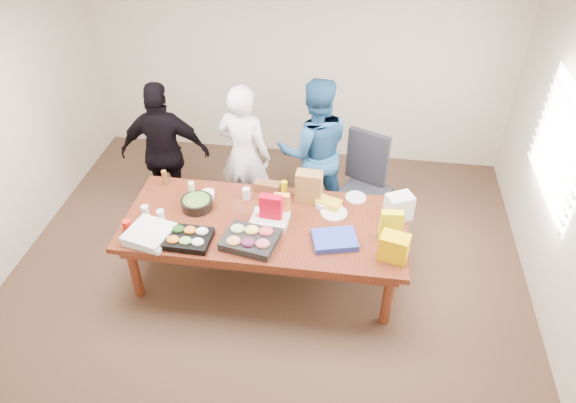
% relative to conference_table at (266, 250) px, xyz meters
% --- Properties ---
extents(floor, '(5.50, 5.00, 0.02)m').
position_rel_conference_table_xyz_m(floor, '(0.00, 0.00, -0.39)').
color(floor, '#47301E').
rests_on(floor, ground).
extents(ceiling, '(5.50, 5.00, 0.02)m').
position_rel_conference_table_xyz_m(ceiling, '(0.00, 0.00, 2.33)').
color(ceiling, white).
rests_on(ceiling, wall_back).
extents(wall_back, '(5.50, 0.04, 2.70)m').
position_rel_conference_table_xyz_m(wall_back, '(0.00, 2.50, 0.98)').
color(wall_back, beige).
rests_on(wall_back, floor).
extents(wall_right, '(0.04, 5.00, 2.70)m').
position_rel_conference_table_xyz_m(wall_right, '(2.75, 0.00, 0.98)').
color(wall_right, beige).
rests_on(wall_right, floor).
extents(window_panel, '(0.03, 1.40, 1.10)m').
position_rel_conference_table_xyz_m(window_panel, '(2.72, 0.60, 1.12)').
color(window_panel, white).
rests_on(window_panel, wall_right).
extents(window_blinds, '(0.04, 1.36, 1.00)m').
position_rel_conference_table_xyz_m(window_blinds, '(2.68, 0.60, 1.12)').
color(window_blinds, beige).
rests_on(window_blinds, wall_right).
extents(conference_table, '(2.80, 1.20, 0.75)m').
position_rel_conference_table_xyz_m(conference_table, '(0.00, 0.00, 0.00)').
color(conference_table, '#4C1C0F').
rests_on(conference_table, floor).
extents(office_chair, '(0.77, 0.77, 1.15)m').
position_rel_conference_table_xyz_m(office_chair, '(0.97, 0.90, 0.20)').
color(office_chair, black).
rests_on(office_chair, floor).
extents(person_center, '(0.71, 0.55, 1.73)m').
position_rel_conference_table_xyz_m(person_center, '(-0.41, 0.98, 0.49)').
color(person_center, white).
rests_on(person_center, floor).
extents(person_right, '(0.98, 0.84, 1.76)m').
position_rel_conference_table_xyz_m(person_right, '(0.37, 1.16, 0.51)').
color(person_right, '#20507C').
rests_on(person_right, floor).
extents(person_left, '(1.05, 0.54, 1.71)m').
position_rel_conference_table_xyz_m(person_left, '(-1.31, 0.92, 0.48)').
color(person_left, black).
rests_on(person_left, floor).
extents(veggie_tray, '(0.44, 0.35, 0.07)m').
position_rel_conference_table_xyz_m(veggie_tray, '(-0.67, -0.39, 0.41)').
color(veggie_tray, black).
rests_on(veggie_tray, conference_table).
extents(fruit_tray, '(0.56, 0.48, 0.08)m').
position_rel_conference_table_xyz_m(fruit_tray, '(-0.08, -0.32, 0.41)').
color(fruit_tray, black).
rests_on(fruit_tray, conference_table).
extents(sheet_cake, '(0.38, 0.29, 0.06)m').
position_rel_conference_table_xyz_m(sheet_cake, '(0.05, 0.01, 0.41)').
color(sheet_cake, silver).
rests_on(sheet_cake, conference_table).
extents(salad_bowl, '(0.35, 0.35, 0.10)m').
position_rel_conference_table_xyz_m(salad_bowl, '(-0.72, 0.13, 0.43)').
color(salad_bowl, black).
rests_on(salad_bowl, conference_table).
extents(chip_bag_blue, '(0.47, 0.40, 0.06)m').
position_rel_conference_table_xyz_m(chip_bag_blue, '(0.71, -0.20, 0.41)').
color(chip_bag_blue, '#2A3CB8').
rests_on(chip_bag_blue, conference_table).
extents(chip_bag_red, '(0.22, 0.10, 0.31)m').
position_rel_conference_table_xyz_m(chip_bag_red, '(0.06, 0.01, 0.53)').
color(chip_bag_red, red).
rests_on(chip_bag_red, conference_table).
extents(chip_bag_yellow, '(0.21, 0.11, 0.31)m').
position_rel_conference_table_xyz_m(chip_bag_yellow, '(1.22, -0.05, 0.53)').
color(chip_bag_yellow, '#E2E70B').
rests_on(chip_bag_yellow, conference_table).
extents(chip_bag_orange, '(0.16, 0.08, 0.25)m').
position_rel_conference_table_xyz_m(chip_bag_orange, '(0.15, 0.14, 0.50)').
color(chip_bag_orange, orange).
rests_on(chip_bag_orange, conference_table).
extents(mayo_jar, '(0.08, 0.08, 0.12)m').
position_rel_conference_table_xyz_m(mayo_jar, '(-0.26, 0.35, 0.44)').
color(mayo_jar, silver).
rests_on(mayo_jar, conference_table).
extents(mustard_bottle, '(0.07, 0.07, 0.18)m').
position_rel_conference_table_xyz_m(mustard_bottle, '(0.13, 0.46, 0.46)').
color(mustard_bottle, '#E8EB00').
rests_on(mustard_bottle, conference_table).
extents(dressing_bottle, '(0.06, 0.06, 0.18)m').
position_rel_conference_table_xyz_m(dressing_bottle, '(-1.17, 0.47, 0.46)').
color(dressing_bottle, brown).
rests_on(dressing_bottle, conference_table).
extents(ranch_bottle, '(0.07, 0.07, 0.19)m').
position_rel_conference_table_xyz_m(ranch_bottle, '(-0.82, 0.28, 0.47)').
color(ranch_bottle, beige).
rests_on(ranch_bottle, conference_table).
extents(banana_bunch, '(0.28, 0.22, 0.08)m').
position_rel_conference_table_xyz_m(banana_bunch, '(0.61, 0.33, 0.42)').
color(banana_bunch, gold).
rests_on(banana_bunch, conference_table).
extents(bread_loaf, '(0.29, 0.16, 0.11)m').
position_rel_conference_table_xyz_m(bread_loaf, '(-0.06, 0.51, 0.43)').
color(bread_loaf, brown).
rests_on(bread_loaf, conference_table).
extents(kraft_bag, '(0.27, 0.17, 0.35)m').
position_rel_conference_table_xyz_m(kraft_bag, '(0.39, 0.41, 0.55)').
color(kraft_bag, olive).
rests_on(kraft_bag, conference_table).
extents(red_cup, '(0.08, 0.08, 0.11)m').
position_rel_conference_table_xyz_m(red_cup, '(-1.30, -0.30, 0.43)').
color(red_cup, red).
rests_on(red_cup, conference_table).
extents(clear_cup_a, '(0.08, 0.08, 0.11)m').
position_rel_conference_table_xyz_m(clear_cup_a, '(-1.20, -0.06, 0.43)').
color(clear_cup_a, silver).
rests_on(clear_cup_a, conference_table).
extents(clear_cup_b, '(0.08, 0.08, 0.11)m').
position_rel_conference_table_xyz_m(clear_cup_b, '(-1.03, -0.11, 0.43)').
color(clear_cup_b, white).
rests_on(clear_cup_b, conference_table).
extents(pizza_box_lower, '(0.47, 0.47, 0.05)m').
position_rel_conference_table_xyz_m(pizza_box_lower, '(-1.04, -0.38, 0.40)').
color(pizza_box_lower, white).
rests_on(pizza_box_lower, conference_table).
extents(pizza_box_upper, '(0.48, 0.48, 0.05)m').
position_rel_conference_table_xyz_m(pizza_box_upper, '(-1.04, -0.39, 0.44)').
color(pizza_box_upper, silver).
rests_on(pizza_box_upper, pizza_box_lower).
extents(plate_a, '(0.33, 0.33, 0.02)m').
position_rel_conference_table_xyz_m(plate_a, '(0.67, 0.23, 0.38)').
color(plate_a, silver).
rests_on(plate_a, conference_table).
extents(plate_b, '(0.28, 0.28, 0.01)m').
position_rel_conference_table_xyz_m(plate_b, '(0.87, 0.52, 0.38)').
color(plate_b, silver).
rests_on(plate_b, conference_table).
extents(dip_bowl_a, '(0.17, 0.17, 0.06)m').
position_rel_conference_table_xyz_m(dip_bowl_a, '(0.55, 0.33, 0.41)').
color(dip_bowl_a, silver).
rests_on(dip_bowl_a, conference_table).
extents(dip_bowl_b, '(0.19, 0.19, 0.06)m').
position_rel_conference_table_xyz_m(dip_bowl_b, '(-0.66, 0.32, 0.41)').
color(dip_bowl_b, silver).
rests_on(dip_bowl_b, conference_table).
extents(grocery_bag_white, '(0.31, 0.27, 0.27)m').
position_rel_conference_table_xyz_m(grocery_bag_white, '(1.30, 0.26, 0.51)').
color(grocery_bag_white, white).
rests_on(grocery_bag_white, conference_table).
extents(grocery_bag_yellow, '(0.29, 0.23, 0.25)m').
position_rel_conference_table_xyz_m(grocery_bag_yellow, '(1.25, -0.33, 0.50)').
color(grocery_bag_yellow, '#FFC800').
rests_on(grocery_bag_yellow, conference_table).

